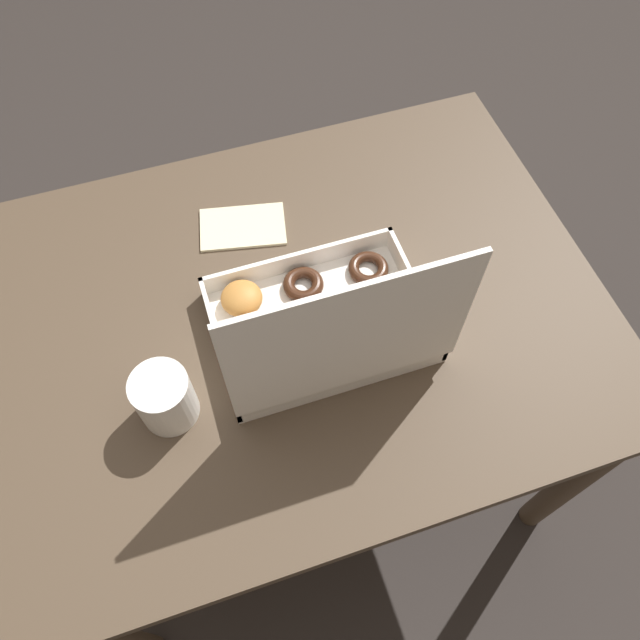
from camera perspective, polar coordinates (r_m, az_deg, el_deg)
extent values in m
plane|color=#2D2826|center=(1.78, -1.25, -11.09)|extent=(8.00, 8.00, 0.00)
cube|color=#4C3D2D|center=(1.13, -1.93, 0.64)|extent=(1.10, 0.85, 0.03)
cylinder|color=#4C3D2D|center=(1.76, 10.63, 9.02)|extent=(0.06, 0.06, 0.69)
cylinder|color=#4C3D2D|center=(1.67, -22.18, 0.16)|extent=(0.06, 0.06, 0.69)
cylinder|color=#4C3D2D|center=(1.50, 22.38, -13.21)|extent=(0.06, 0.06, 0.69)
cylinder|color=#4C3D2D|center=(1.40, -18.42, -26.04)|extent=(0.06, 0.06, 0.69)
cube|color=silver|center=(1.10, 0.00, -0.51)|extent=(0.37, 0.27, 0.01)
cube|color=white|center=(1.15, -2.02, 5.45)|extent=(0.37, 0.01, 0.04)
cube|color=white|center=(1.02, 2.26, -5.76)|extent=(0.37, 0.01, 0.04)
cube|color=white|center=(1.12, 8.73, 2.63)|extent=(0.01, 0.27, 0.04)
cube|color=white|center=(1.07, -9.19, -2.44)|extent=(0.01, 0.27, 0.04)
cube|color=white|center=(0.88, 2.80, -1.88)|extent=(0.37, 0.01, 0.28)
torus|color=#381E11|center=(1.15, 4.44, 4.73)|extent=(0.07, 0.07, 0.02)
torus|color=#381E11|center=(1.13, -1.54, 3.28)|extent=(0.07, 0.07, 0.02)
ellipsoid|color=#B77A38|center=(1.11, -7.18, 1.99)|extent=(0.07, 0.07, 0.04)
torus|color=tan|center=(1.11, 5.79, 1.48)|extent=(0.07, 0.07, 0.02)
ellipsoid|color=pink|center=(1.08, -0.21, 0.07)|extent=(0.07, 0.07, 0.04)
ellipsoid|color=#B77A38|center=(1.07, -5.92, -1.42)|extent=(0.07, 0.07, 0.04)
ellipsoid|color=black|center=(1.07, 7.19, -1.87)|extent=(0.07, 0.07, 0.04)
ellipsoid|color=#B77A38|center=(1.04, 1.71, -3.82)|extent=(0.07, 0.07, 0.04)
torus|color=#B77A38|center=(1.04, -4.65, -5.86)|extent=(0.07, 0.07, 0.02)
cylinder|color=white|center=(1.02, -14.01, -6.94)|extent=(0.09, 0.09, 0.11)
cylinder|color=black|center=(0.97, -14.61, -5.80)|extent=(0.08, 0.08, 0.01)
cube|color=beige|center=(1.23, -7.08, 8.46)|extent=(0.18, 0.13, 0.01)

